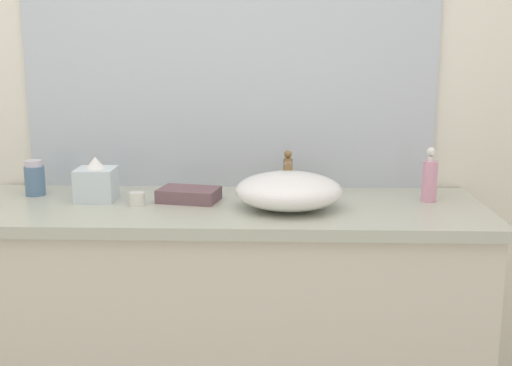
{
  "coord_description": "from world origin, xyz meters",
  "views": [
    {
      "loc": [
        0.29,
        -1.71,
        1.43
      ],
      "look_at": [
        0.22,
        0.38,
        0.98
      ],
      "focal_mm": 45.29,
      "sensor_mm": 36.0,
      "label": 1
    }
  ],
  "objects_px": {
    "lotion_bottle": "(35,179)",
    "tissue_box": "(96,182)",
    "sink_basin": "(289,191)",
    "soap_dispenser": "(430,179)",
    "folded_hand_towel": "(189,195)",
    "candle_jar": "(137,199)"
  },
  "relations": [
    {
      "from": "soap_dispenser",
      "to": "tissue_box",
      "type": "distance_m",
      "value": 1.15
    },
    {
      "from": "tissue_box",
      "to": "soap_dispenser",
      "type": "bearing_deg",
      "value": 1.26
    },
    {
      "from": "lotion_bottle",
      "to": "tissue_box",
      "type": "distance_m",
      "value": 0.25
    },
    {
      "from": "soap_dispenser",
      "to": "tissue_box",
      "type": "height_order",
      "value": "soap_dispenser"
    },
    {
      "from": "sink_basin",
      "to": "soap_dispenser",
      "type": "xyz_separation_m",
      "value": [
        0.48,
        0.12,
        0.02
      ]
    },
    {
      "from": "soap_dispenser",
      "to": "candle_jar",
      "type": "relative_size",
      "value": 3.62
    },
    {
      "from": "candle_jar",
      "to": "sink_basin",
      "type": "bearing_deg",
      "value": -2.89
    },
    {
      "from": "soap_dispenser",
      "to": "tissue_box",
      "type": "bearing_deg",
      "value": -178.74
    },
    {
      "from": "candle_jar",
      "to": "folded_hand_towel",
      "type": "bearing_deg",
      "value": 21.82
    },
    {
      "from": "soap_dispenser",
      "to": "folded_hand_towel",
      "type": "xyz_separation_m",
      "value": [
        -0.83,
        -0.02,
        -0.06
      ]
    },
    {
      "from": "tissue_box",
      "to": "folded_hand_towel",
      "type": "xyz_separation_m",
      "value": [
        0.32,
        0.0,
        -0.04
      ]
    },
    {
      "from": "lotion_bottle",
      "to": "folded_hand_towel",
      "type": "distance_m",
      "value": 0.57
    },
    {
      "from": "tissue_box",
      "to": "candle_jar",
      "type": "distance_m",
      "value": 0.17
    },
    {
      "from": "sink_basin",
      "to": "candle_jar",
      "type": "bearing_deg",
      "value": 177.11
    },
    {
      "from": "soap_dispenser",
      "to": "tissue_box",
      "type": "xyz_separation_m",
      "value": [
        -1.15,
        -0.03,
        -0.02
      ]
    },
    {
      "from": "folded_hand_towel",
      "to": "candle_jar",
      "type": "bearing_deg",
      "value": -158.18
    },
    {
      "from": "folded_hand_towel",
      "to": "sink_basin",
      "type": "bearing_deg",
      "value": -15.08
    },
    {
      "from": "lotion_bottle",
      "to": "soap_dispenser",
      "type": "bearing_deg",
      "value": -1.96
    },
    {
      "from": "lotion_bottle",
      "to": "folded_hand_towel",
      "type": "bearing_deg",
      "value": -7.27
    },
    {
      "from": "lotion_bottle",
      "to": "folded_hand_towel",
      "type": "relative_size",
      "value": 0.63
    },
    {
      "from": "sink_basin",
      "to": "lotion_bottle",
      "type": "bearing_deg",
      "value": 169.73
    },
    {
      "from": "lotion_bottle",
      "to": "tissue_box",
      "type": "xyz_separation_m",
      "value": [
        0.24,
        -0.07,
        0.0
      ]
    }
  ]
}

